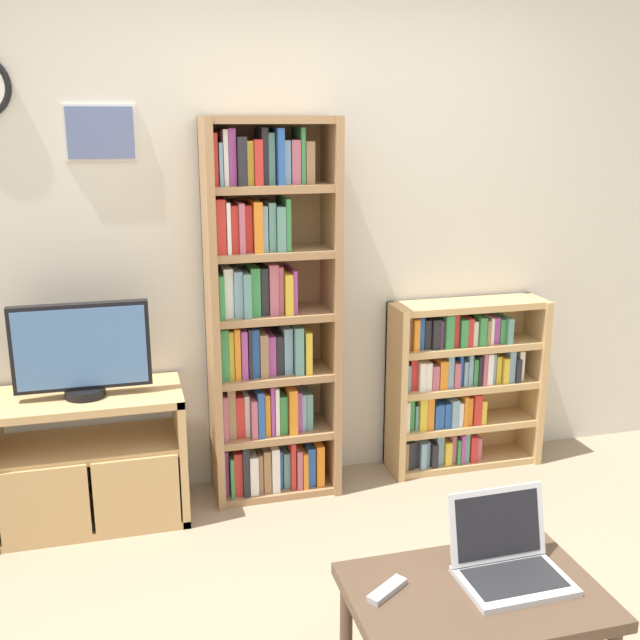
% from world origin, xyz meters
% --- Properties ---
extents(wall_back, '(5.89, 0.09, 2.60)m').
position_xyz_m(wall_back, '(-0.01, 1.69, 1.30)').
color(wall_back, beige).
rests_on(wall_back, ground_plane).
extents(tv_stand, '(0.86, 0.43, 0.63)m').
position_xyz_m(tv_stand, '(-1.04, 1.41, 0.32)').
color(tv_stand, tan).
rests_on(tv_stand, ground_plane).
extents(television, '(0.60, 0.18, 0.43)m').
position_xyz_m(television, '(-1.04, 1.39, 0.85)').
color(television, black).
rests_on(television, tv_stand).
extents(bookshelf_tall, '(0.62, 0.31, 1.86)m').
position_xyz_m(bookshelf_tall, '(-0.19, 1.51, 0.90)').
color(bookshelf_tall, '#9E754C').
rests_on(bookshelf_tall, ground_plane).
extents(bookshelf_short, '(0.84, 0.25, 0.92)m').
position_xyz_m(bookshelf_short, '(0.86, 1.53, 0.47)').
color(bookshelf_short, tan).
rests_on(bookshelf_short, ground_plane).
extents(coffee_table, '(0.80, 0.53, 0.40)m').
position_xyz_m(coffee_table, '(0.18, -0.08, 0.35)').
color(coffee_table, '#4C3828').
rests_on(coffee_table, ground_plane).
extents(laptop, '(0.35, 0.29, 0.26)m').
position_xyz_m(laptop, '(0.31, -0.03, 0.46)').
color(laptop, '#B7BABC').
rests_on(laptop, coffee_table).
extents(remote_near_laptop, '(0.16, 0.13, 0.02)m').
position_xyz_m(remote_near_laptop, '(-0.10, -0.02, 0.41)').
color(remote_near_laptop, '#99999E').
rests_on(remote_near_laptop, coffee_table).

